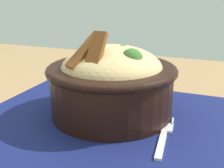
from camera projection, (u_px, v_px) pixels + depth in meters
name	position (u px, v px, depth m)	size (l,w,h in m)	color
table	(118.00, 152.00, 0.49)	(1.33, 0.91, 0.74)	#99754C
placemat	(116.00, 123.00, 0.44)	(0.44, 0.34, 0.00)	#11194C
bowl	(112.00, 80.00, 0.45)	(0.20, 0.20, 0.14)	black
fork	(164.00, 133.00, 0.40)	(0.03, 0.12, 0.00)	silver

